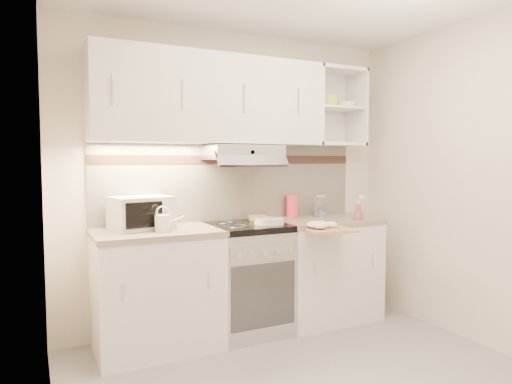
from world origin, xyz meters
TOP-DOWN VIEW (x-y plane):
  - room_shell at (0.00, 0.37)m, footprint 3.04×2.84m
  - base_cabinet_left at (-0.75, 1.10)m, footprint 0.90×0.60m
  - worktop_left at (-0.75, 1.10)m, footprint 0.92×0.62m
  - base_cabinet_right at (0.75, 1.10)m, footprint 0.90×0.60m
  - worktop_right at (0.75, 1.10)m, footprint 0.92×0.62m
  - electric_range at (0.00, 1.10)m, footprint 0.60×0.60m
  - microwave at (-0.83, 1.22)m, footprint 0.49×0.40m
  - watering_can at (-0.72, 1.00)m, footprint 0.21×0.14m
  - plate_stack at (0.15, 1.01)m, footprint 0.24×0.24m
  - bread_loaf at (0.18, 1.26)m, footprint 0.16×0.16m
  - pink_pitcher at (0.54, 1.30)m, footprint 0.11×0.10m
  - glass_jar at (0.79, 1.22)m, footprint 0.11×0.11m
  - spice_jar at (0.59, 0.88)m, footprint 0.06×0.06m
  - spray_bottle at (0.96, 0.88)m, footprint 0.09×0.09m
  - cutting_board at (0.52, 0.71)m, footprint 0.41×0.38m
  - dish_towel at (0.50, 0.75)m, footprint 0.29×0.27m

SIDE VIEW (x-z plane):
  - base_cabinet_left at x=-0.75m, z-range 0.00..0.86m
  - base_cabinet_right at x=0.75m, z-range 0.00..0.86m
  - electric_range at x=0.00m, z-range 0.00..0.90m
  - cutting_board at x=0.52m, z-range 0.86..0.88m
  - worktop_left at x=-0.75m, z-range 0.86..0.90m
  - worktop_right at x=0.75m, z-range 0.86..0.90m
  - dish_towel at x=0.50m, z-range 0.88..0.94m
  - bread_loaf at x=0.18m, z-range 0.90..0.94m
  - plate_stack at x=0.15m, z-range 0.90..0.95m
  - spice_jar at x=0.59m, z-range 0.90..0.99m
  - watering_can at x=-0.72m, z-range 0.87..1.06m
  - spray_bottle at x=0.96m, z-range 0.87..1.10m
  - glass_jar at x=0.79m, z-range 0.90..1.10m
  - pink_pitcher at x=0.54m, z-range 0.90..1.10m
  - microwave at x=-0.83m, z-range 0.90..1.14m
  - room_shell at x=0.00m, z-range 0.37..2.89m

